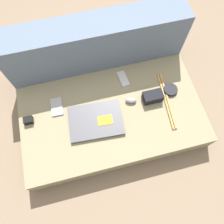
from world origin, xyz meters
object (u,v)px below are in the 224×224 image
laptop (96,121)px  camera_pouch (153,97)px  phone_black (123,79)px  phone_silver (57,107)px  speaker_puck (170,90)px  charger_brick (28,120)px  computer_mouse (131,100)px

laptop → camera_pouch: bearing=13.2°
phone_black → phone_silver: bearing=-174.6°
speaker_puck → phone_black: 0.32m
phone_silver → camera_pouch: (0.61, -0.09, 0.03)m
speaker_puck → charger_brick: bearing=179.4°
laptop → phone_black: 0.35m
phone_silver → camera_pouch: 0.61m
phone_black → computer_mouse: bearing=-95.5°
laptop → camera_pouch: size_ratio=2.79×
camera_pouch → computer_mouse: bearing=173.7°
phone_black → laptop: bearing=-140.4°
phone_black → charger_brick: charger_brick is taller
laptop → charger_brick: size_ratio=6.32×
computer_mouse → charger_brick: 0.65m
phone_silver → charger_brick: size_ratio=2.32×
phone_black → camera_pouch: size_ratio=0.99×
laptop → computer_mouse: (0.25, 0.08, 0.01)m
phone_silver → charger_brick: 0.19m
phone_silver → speaker_puck: bearing=-2.7°
camera_pouch → phone_silver: bearing=171.3°
speaker_puck → phone_silver: speaker_puck is taller
phone_black → camera_pouch: 0.24m
laptop → charger_brick: 0.41m
phone_black → camera_pouch: camera_pouch is taller
camera_pouch → charger_brick: 0.79m
computer_mouse → phone_silver: 0.47m
speaker_puck → phone_black: speaker_puck is taller
speaker_puck → charger_brick: charger_brick is taller
computer_mouse → phone_silver: (-0.47, 0.08, -0.01)m
laptop → phone_silver: size_ratio=2.73×
camera_pouch → speaker_puck: bearing=12.0°
speaker_puck → phone_silver: bearing=175.1°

